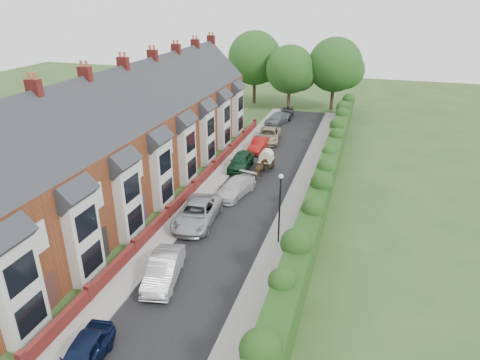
% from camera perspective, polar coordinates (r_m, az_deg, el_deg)
% --- Properties ---
extents(ground, '(140.00, 140.00, 0.00)m').
position_cam_1_polar(ground, '(27.41, -3.83, -11.54)').
color(ground, '#2D4C1E').
rests_on(ground, ground).
extents(road, '(6.00, 58.00, 0.02)m').
position_cam_1_polar(road, '(36.59, 1.49, -1.87)').
color(road, black).
rests_on(road, ground).
extents(pavement_hedge_side, '(2.20, 58.00, 0.12)m').
position_cam_1_polar(pavement_hedge_side, '(35.81, 7.82, -2.61)').
color(pavement_hedge_side, gray).
rests_on(pavement_hedge_side, ground).
extents(pavement_house_side, '(1.70, 58.00, 0.12)m').
position_cam_1_polar(pavement_house_side, '(37.68, -4.16, -1.05)').
color(pavement_house_side, gray).
rests_on(pavement_house_side, ground).
extents(kerb_hedge_side, '(0.18, 58.00, 0.13)m').
position_cam_1_polar(kerb_hedge_side, '(35.96, 6.18, -2.39)').
color(kerb_hedge_side, '#979792').
rests_on(kerb_hedge_side, ground).
extents(kerb_house_side, '(0.18, 58.00, 0.13)m').
position_cam_1_polar(kerb_house_side, '(37.41, -3.01, -1.20)').
color(kerb_house_side, '#979792').
rests_on(kerb_house_side, ground).
extents(hedge, '(2.10, 58.00, 2.85)m').
position_cam_1_polar(hedge, '(34.96, 10.87, -0.70)').
color(hedge, '#193811').
rests_on(hedge, ground).
extents(terrace_row, '(9.05, 40.50, 11.50)m').
position_cam_1_polar(terrace_row, '(37.99, -14.18, 5.63)').
color(terrace_row, brown).
rests_on(terrace_row, ground).
extents(garden_wall_row, '(0.35, 40.35, 1.10)m').
position_cam_1_polar(garden_wall_row, '(37.02, -6.17, -0.92)').
color(garden_wall_row, maroon).
rests_on(garden_wall_row, ground).
extents(lamppost, '(0.32, 0.32, 5.16)m').
position_cam_1_polar(lamppost, '(28.21, 5.35, -2.70)').
color(lamppost, black).
rests_on(lamppost, ground).
extents(tree_far_left, '(7.14, 6.80, 9.29)m').
position_cam_1_polar(tree_far_left, '(62.69, 7.01, 14.26)').
color(tree_far_left, '#332316').
rests_on(tree_far_left, ground).
extents(tree_far_right, '(7.98, 7.60, 10.31)m').
position_cam_1_polar(tree_far_right, '(63.80, 12.89, 14.57)').
color(tree_far_right, '#332316').
rests_on(tree_far_right, ground).
extents(tree_far_back, '(8.40, 8.00, 10.82)m').
position_cam_1_polar(tree_far_back, '(66.73, 2.33, 15.76)').
color(tree_far_back, '#332316').
rests_on(tree_far_back, ground).
extents(car_navy, '(2.21, 4.29, 1.40)m').
position_cam_1_polar(car_navy, '(22.14, -20.21, -21.09)').
color(car_navy, black).
rests_on(car_navy, ground).
extents(car_silver_a, '(2.56, 4.94, 1.55)m').
position_cam_1_polar(car_silver_a, '(26.23, -10.15, -11.66)').
color(car_silver_a, '#A3A2A7').
rests_on(car_silver_a, ground).
extents(car_silver_b, '(3.11, 5.98, 1.61)m').
position_cam_1_polar(car_silver_b, '(31.91, -5.77, -4.45)').
color(car_silver_b, '#9C9DA3').
rests_on(car_silver_b, ground).
extents(car_white, '(2.97, 5.19, 1.42)m').
position_cam_1_polar(car_white, '(36.12, -0.63, -0.99)').
color(car_white, silver).
rests_on(car_white, ground).
extents(car_green, '(2.06, 4.74, 1.59)m').
position_cam_1_polar(car_green, '(41.51, 0.12, 2.51)').
color(car_green, '#0F321D').
rests_on(car_green, ground).
extents(car_red, '(1.61, 4.31, 1.41)m').
position_cam_1_polar(car_red, '(46.51, 2.58, 4.73)').
color(car_red, maroon).
rests_on(car_red, ground).
extents(car_beige, '(3.09, 5.64, 1.50)m').
position_cam_1_polar(car_beige, '(49.58, 3.85, 5.97)').
color(car_beige, tan).
rests_on(car_beige, ground).
extents(car_grey, '(3.12, 5.15, 1.39)m').
position_cam_1_polar(car_grey, '(56.81, 5.06, 8.19)').
color(car_grey, slate).
rests_on(car_grey, ground).
extents(car_black, '(1.95, 4.40, 1.47)m').
position_cam_1_polar(car_black, '(59.52, 6.15, 8.90)').
color(car_black, black).
rests_on(car_black, ground).
extents(horse, '(1.08, 2.08, 1.69)m').
position_cam_1_polar(horse, '(39.39, 2.77, 1.37)').
color(horse, '#4F361D').
rests_on(horse, ground).
extents(horse_cart, '(1.29, 2.85, 2.05)m').
position_cam_1_polar(horse_cart, '(41.23, 3.53, 2.88)').
color(horse_cart, black).
rests_on(horse_cart, ground).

